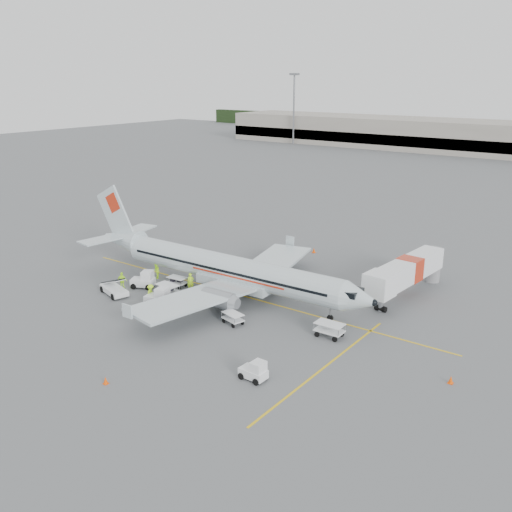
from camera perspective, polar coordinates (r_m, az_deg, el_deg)
The scene contains 22 objects.
ground at distance 58.20m, azimuth -1.17°, elevation -4.05°, with size 360.00×360.00×0.00m, color #56595B.
stripe_lead at distance 58.20m, azimuth -1.17°, elevation -4.04°, with size 44.00×0.20×0.01m, color yellow.
stripe_cross at distance 45.14m, azimuth 6.95°, elevation -10.92°, with size 0.20×20.00×0.01m, color yellow.
terminal_west at distance 188.43m, azimuth 13.67°, elevation 11.93°, with size 110.00×22.00×9.00m, color gray, non-canonical shape.
mast_west at distance 191.32m, azimuth 3.80°, elevation 14.40°, with size 3.20×1.20×22.00m, color slate, non-canonical shape.
aircraft at distance 57.17m, azimuth -2.64°, elevation 0.52°, with size 34.05×26.69×9.39m, color silver, non-canonical shape.
jet_bridge at distance 59.81m, azimuth 15.03°, elevation -2.04°, with size 2.83×15.12×3.97m, color white, non-canonical shape.
belt_loader at distance 59.99m, azimuth -14.06°, elevation -2.53°, with size 5.03×1.89×2.72m, color white, non-canonical shape.
tug_fore at distance 42.79m, azimuth -0.28°, elevation -11.29°, with size 2.03×1.16×1.57m, color white, non-canonical shape.
tug_mid at distance 56.45m, azimuth -9.81°, elevation -4.00°, with size 2.42×1.39×1.87m, color white, non-canonical shape.
tug_aft at distance 61.43m, azimuth -11.26°, elevation -2.29°, with size 2.41×1.38×1.86m, color white, non-canonical shape.
cart_loaded_a at distance 61.21m, azimuth -7.89°, elevation -2.57°, with size 2.06×1.22×1.07m, color white, non-canonical shape.
cart_loaded_b at distance 58.78m, azimuth -8.84°, elevation -3.39°, with size 2.37×1.40×1.24m, color white, non-canonical shape.
cart_empty_a at distance 51.79m, azimuth -2.32°, elevation -6.26°, with size 2.03×1.20×1.06m, color white, non-canonical shape.
cart_empty_b at distance 49.67m, azimuth 7.35°, elevation -7.34°, with size 2.45×1.45×1.28m, color white, non-canonical shape.
cone_nose at distance 44.80m, azimuth 18.90°, elevation -11.61°, with size 0.38×0.38×0.63m, color #FD4B02.
cone_port at distance 72.62m, azimuth 5.81°, elevation 0.58°, with size 0.41×0.41×0.67m, color #FD4B02.
cone_stbd at distance 43.83m, azimuth -14.81°, elevation -11.92°, with size 0.36×0.36×0.59m, color #FD4B02.
crew_a at distance 59.76m, azimuth -6.56°, elevation -2.60°, with size 0.69×0.46×1.90m, color #ACE91C.
crew_b at distance 63.89m, azimuth -9.95°, elevation -1.47°, with size 0.86×0.67×1.76m, color #ACE91C.
crew_c at distance 57.40m, azimuth -10.48°, elevation -3.68°, with size 1.19×0.68×1.84m, color #ACE91C.
crew_d at distance 61.59m, azimuth -13.23°, elevation -2.39°, with size 1.06×0.44×1.81m, color #ACE91C.
Camera 1 is at (32.99, -42.89, 21.44)m, focal length 40.00 mm.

